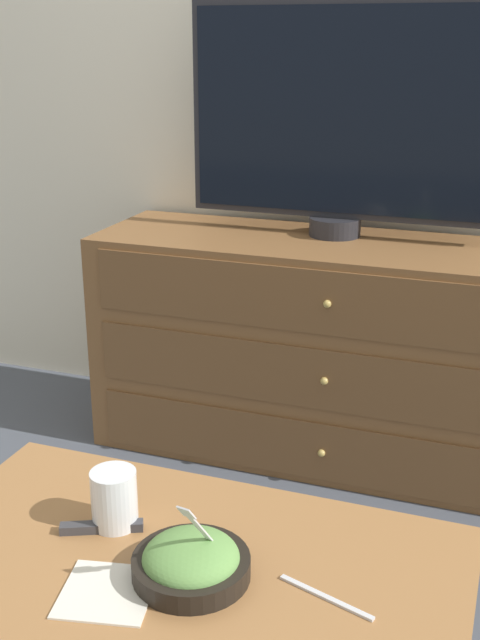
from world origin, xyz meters
TOP-DOWN VIEW (x-y plane):
  - ground_plane at (0.00, 0.00)m, footprint 12.00×12.00m
  - wall_back at (0.00, 0.03)m, footprint 12.00×0.05m
  - dresser at (0.11, -0.27)m, footprint 1.62×0.50m
  - tv at (0.04, -0.18)m, footprint 0.96×0.17m
  - coffee_table at (0.10, -1.57)m, footprint 1.02×0.58m
  - takeout_bowl at (0.14, -1.60)m, footprint 0.21×0.21m
  - drink_cup at (-0.06, -1.51)m, footprint 0.09×0.09m
  - napkin at (0.02, -1.69)m, footprint 0.18×0.18m
  - knife at (0.37, -1.58)m, footprint 0.17×0.06m
  - remote_control at (-0.07, -1.54)m, footprint 0.15×0.09m

SIDE VIEW (x-z plane):
  - ground_plane at x=0.00m, z-range 0.00..0.00m
  - dresser at x=0.11m, z-range 0.00..0.73m
  - coffee_table at x=0.10m, z-range 0.17..0.62m
  - napkin at x=0.02m, z-range 0.45..0.46m
  - knife at x=0.37m, z-range 0.45..0.46m
  - remote_control at x=-0.07m, z-range 0.45..0.47m
  - takeout_bowl at x=0.14m, z-range 0.39..0.57m
  - drink_cup at x=-0.06m, z-range 0.45..0.56m
  - tv at x=0.04m, z-range 0.74..1.46m
  - wall_back at x=0.00m, z-range 0.00..2.60m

